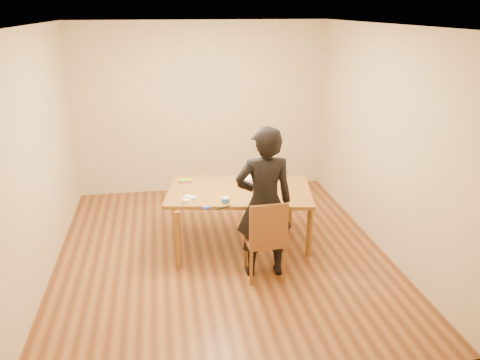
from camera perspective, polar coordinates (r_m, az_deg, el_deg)
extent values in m
cube|color=#5E3117|center=(5.91, -2.23, -8.82)|extent=(4.00, 4.50, 0.00)
cube|color=silver|center=(5.16, -2.66, 18.33)|extent=(4.00, 4.50, 0.00)
cube|color=#C6B389|center=(7.56, -4.71, 8.62)|extent=(4.00, 0.00, 2.70)
cube|color=#C6B389|center=(5.51, -23.54, 2.49)|extent=(0.00, 4.50, 2.70)
cube|color=#C6B389|center=(5.97, 17.04, 4.60)|extent=(0.00, 4.50, 2.70)
cube|color=brown|center=(5.80, -0.08, -1.40)|extent=(1.92, 1.35, 0.04)
cube|color=brown|center=(5.25, 2.99, -7.24)|extent=(0.44, 0.44, 0.04)
cylinder|color=#AB0B19|center=(5.94, 1.18, -0.51)|extent=(0.32, 0.32, 0.02)
cylinder|color=white|center=(5.92, 1.19, -0.05)|extent=(0.25, 0.25, 0.08)
ellipsoid|color=white|center=(5.91, 1.19, 0.43)|extent=(0.24, 0.24, 0.03)
cylinder|color=white|center=(5.40, -1.78, -2.45)|extent=(0.08, 0.08, 0.07)
cylinder|color=#181DA0|center=(5.30, -4.17, -3.35)|extent=(0.09, 0.09, 0.01)
ellipsoid|color=white|center=(5.29, -4.18, -3.22)|extent=(0.04, 0.04, 0.02)
cylinder|color=white|center=(5.53, -5.78, -2.21)|extent=(0.08, 0.08, 0.04)
cylinder|color=white|center=(5.56, -6.38, -2.09)|extent=(0.08, 0.08, 0.04)
cylinder|color=white|center=(5.45, -6.51, -2.54)|extent=(0.09, 0.09, 0.04)
cube|color=#E034B3|center=(6.07, -6.58, -0.21)|extent=(0.12, 0.06, 0.02)
cube|color=#1C9C1E|center=(6.07, -6.63, -0.02)|extent=(0.14, 0.08, 0.02)
cube|color=black|center=(5.28, -2.03, -3.38)|extent=(0.16, 0.09, 0.01)
imported|color=black|center=(5.11, 2.97, -2.84)|extent=(0.65, 0.44, 1.74)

